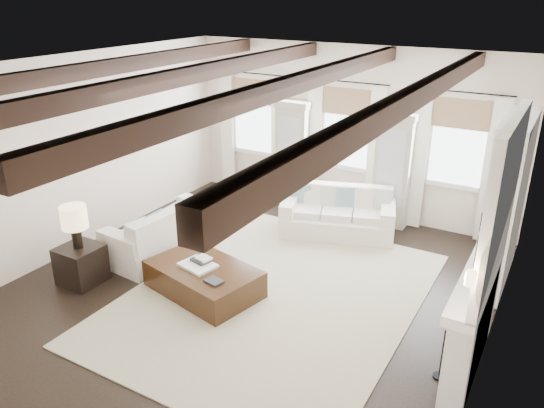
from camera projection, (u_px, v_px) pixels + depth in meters
The scene contains 16 objects.
ground at pixel (241, 296), 7.64m from camera, with size 7.50×7.50×0.00m, color black.
room_shell at pixel (319, 163), 7.30m from camera, with size 6.54×7.54×3.22m.
area_rug at pixel (275, 296), 7.64m from camera, with size 3.80×4.92×0.02m, color #B8AF91.
sofa_back at pixel (338, 215), 9.48m from camera, with size 2.16×1.47×0.85m.
sofa_left at pixel (167, 232), 8.81m from camera, with size 1.08×2.09×0.87m.
ottoman at pixel (204, 279), 7.68m from camera, with size 1.60×1.00×0.42m, color black.
tray at pixel (198, 265), 7.59m from camera, with size 0.50×0.38×0.04m, color white.
book_lower at pixel (201, 260), 7.66m from camera, with size 0.26×0.20×0.04m, color #262628.
book_upper at pixel (204, 258), 7.63m from camera, with size 0.22×0.17×0.03m, color beige.
book_loose at pixel (214, 281), 7.19m from camera, with size 0.24×0.18×0.03m, color #262628.
side_table_front at pixel (81, 264), 7.92m from camera, with size 0.58×0.58×0.58m, color black.
lamp_front at pixel (74, 220), 7.65m from camera, with size 0.38×0.38×0.65m.
side_table_back at pixel (293, 187), 10.96m from camera, with size 0.40×0.40×0.59m, color black.
lamp_back at pixel (293, 154), 10.69m from camera, with size 0.36×0.36×0.61m.
candlestick_near at pixel (443, 355), 5.94m from camera, with size 0.15×0.15×0.75m.
candlestick_far at pixel (453, 331), 6.36m from camera, with size 0.15×0.15×0.73m.
Camera 1 is at (3.67, -5.46, 4.13)m, focal length 35.00 mm.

